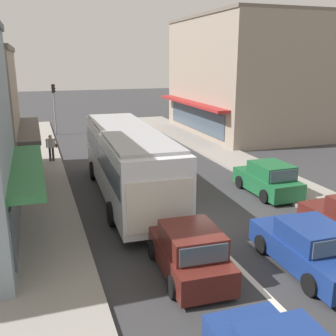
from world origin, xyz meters
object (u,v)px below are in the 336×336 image
city_bus (128,158)px  hatchback_adjacent_lane_trail (189,252)px  parked_hatchback_kerb_second (268,179)px  pedestrian_with_handbag_near (51,146)px  sedan_queue_gap_filler (309,248)px  traffic_light_downstreet (54,101)px

city_bus → hatchback_adjacent_lane_trail: bearing=-88.8°
hatchback_adjacent_lane_trail → parked_hatchback_kerb_second: size_ratio=1.02×
city_bus → pedestrian_with_handbag_near: city_bus is taller
city_bus → pedestrian_with_handbag_near: size_ratio=6.71×
city_bus → parked_hatchback_kerb_second: (6.36, -1.64, -1.17)m
city_bus → parked_hatchback_kerb_second: bearing=-14.5°
parked_hatchback_kerb_second → pedestrian_with_handbag_near: size_ratio=2.28×
city_bus → hatchback_adjacent_lane_trail: city_bus is taller
sedan_queue_gap_filler → hatchback_adjacent_lane_trail: (-3.58, 0.87, 0.05)m
city_bus → pedestrian_with_handbag_near: bearing=111.7°
traffic_light_downstreet → parked_hatchback_kerb_second: bearing=-65.6°
city_bus → hatchback_adjacent_lane_trail: 7.23m
city_bus → parked_hatchback_kerb_second: city_bus is taller
traffic_light_downstreet → pedestrian_with_handbag_near: traffic_light_downstreet is taller
sedan_queue_gap_filler → city_bus: bearing=115.0°
pedestrian_with_handbag_near → parked_hatchback_kerb_second: bearing=-44.5°
sedan_queue_gap_filler → hatchback_adjacent_lane_trail: 3.68m
hatchback_adjacent_lane_trail → parked_hatchback_kerb_second: (6.21, 5.49, 0.00)m
pedestrian_with_handbag_near → hatchback_adjacent_lane_trail: bearing=-77.9°
sedan_queue_gap_filler → hatchback_adjacent_lane_trail: hatchback_adjacent_lane_trail is taller
sedan_queue_gap_filler → pedestrian_with_handbag_near: (-6.74, 15.58, 0.40)m
parked_hatchback_kerb_second → hatchback_adjacent_lane_trail: bearing=-138.5°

